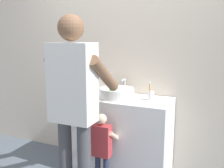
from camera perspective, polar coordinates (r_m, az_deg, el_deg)
The scene contains 7 objects.
back_wall at distance 3.10m, azimuth 3.51°, elevation 6.49°, with size 4.40×0.08×2.70m.
vanity_cabinet at distance 3.02m, azimuth 1.16°, elevation -11.28°, with size 1.21×0.54×0.90m, color white.
sink_basin at distance 2.85m, azimuth 1.05°, elevation -1.97°, with size 0.39×0.39×0.11m.
faucet at distance 3.05m, azimuth 2.73°, elevation -0.63°, with size 0.18×0.14×0.18m.
toothbrush_cup at distance 2.78m, azimuth 8.66°, elevation -2.48°, with size 0.07×0.07×0.21m.
child_toddler at distance 2.66m, azimuth -2.24°, elevation -13.43°, with size 0.25×0.25×0.82m.
adult_parent at distance 2.33m, azimuth -8.50°, elevation -2.34°, with size 0.55×0.57×1.76m.
Camera 1 is at (1.07, -2.28, 1.58)m, focal length 40.98 mm.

